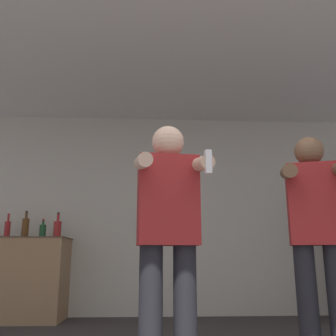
{
  "coord_description": "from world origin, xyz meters",
  "views": [
    {
      "loc": [
        -0.28,
        -1.46,
        0.69
      ],
      "look_at": [
        -0.16,
        0.94,
        1.27
      ],
      "focal_mm": 40.0,
      "sensor_mm": 36.0,
      "label": 1
    }
  ],
  "objects": [
    {
      "name": "bottle_amber_bourbon",
      "position": [
        -1.93,
        3.03,
        1.03
      ],
      "size": [
        0.07,
        0.07,
        0.29
      ],
      "color": "maroon",
      "rests_on": "counter"
    },
    {
      "name": "bottle_red_label",
      "position": [
        -1.52,
        3.03,
        1.01
      ],
      "size": [
        0.07,
        0.07,
        0.22
      ],
      "color": "#194723",
      "rests_on": "counter"
    },
    {
      "name": "wall_back",
      "position": [
        0.0,
        3.41,
        1.27
      ],
      "size": [
        7.0,
        0.06,
        2.55
      ],
      "color": "beige",
      "rests_on": "ground_plane"
    },
    {
      "name": "bottle_dark_rum",
      "position": [
        -1.35,
        3.03,
        1.03
      ],
      "size": [
        0.09,
        0.09,
        0.3
      ],
      "color": "maroon",
      "rests_on": "counter"
    },
    {
      "name": "ceiling_slab",
      "position": [
        0.0,
        1.69,
        2.57
      ],
      "size": [
        7.0,
        3.9,
        0.05
      ],
      "color": "silver",
      "rests_on": "wall_back"
    },
    {
      "name": "person_woman_foreground",
      "position": [
        -0.15,
        0.93,
        0.87
      ],
      "size": [
        0.49,
        0.48,
        1.56
      ],
      "color": "black",
      "rests_on": "ground_plane"
    },
    {
      "name": "counter",
      "position": [
        -1.88,
        3.09,
        0.46
      ],
      "size": [
        1.32,
        0.6,
        0.93
      ],
      "color": "#997551",
      "rests_on": "ground_plane"
    },
    {
      "name": "person_man_side",
      "position": [
        0.91,
        1.15,
        0.89
      ],
      "size": [
        0.52,
        0.54,
        1.57
      ],
      "color": "black",
      "rests_on": "ground_plane"
    },
    {
      "name": "bottle_tall_gin",
      "position": [
        -1.72,
        3.03,
        1.05
      ],
      "size": [
        0.08,
        0.08,
        0.31
      ],
      "color": "#563314",
      "rests_on": "counter"
    }
  ]
}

